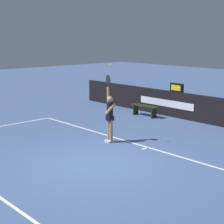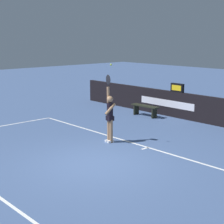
# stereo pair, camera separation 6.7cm
# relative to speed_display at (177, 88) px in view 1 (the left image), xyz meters

# --- Properties ---
(ground_plane) EXTENTS (60.00, 60.00, 0.00)m
(ground_plane) POSITION_rel_speed_display_xyz_m (2.23, -6.60, -1.35)
(ground_plane) COLOR #415986
(court_lines) EXTENTS (12.12, 5.45, 0.00)m
(court_lines) POSITION_rel_speed_display_xyz_m (2.23, -7.01, -1.35)
(court_lines) COLOR white
(court_lines) RESTS_ON ground
(back_wall) EXTENTS (16.68, 0.18, 1.16)m
(back_wall) POSITION_rel_speed_display_xyz_m (2.22, 0.00, -0.77)
(back_wall) COLOR black
(back_wall) RESTS_ON ground
(speed_display) EXTENTS (0.66, 0.15, 0.39)m
(speed_display) POSITION_rel_speed_display_xyz_m (0.00, 0.00, 0.00)
(speed_display) COLOR black
(speed_display) RESTS_ON back_wall
(tennis_player) EXTENTS (0.43, 0.44, 2.35)m
(tennis_player) POSITION_rel_speed_display_xyz_m (0.90, -4.86, -0.39)
(tennis_player) COLOR #A07652
(tennis_player) RESTS_ON ground
(tennis_ball) EXTENTS (0.06, 0.06, 0.06)m
(tennis_ball) POSITION_rel_speed_display_xyz_m (1.09, -4.97, 1.34)
(tennis_ball) COLOR #CEE532
(courtside_bench_near) EXTENTS (1.45, 0.40, 0.51)m
(courtside_bench_near) POSITION_rel_speed_display_xyz_m (-1.12, -0.87, -0.97)
(courtside_bench_near) COLOR black
(courtside_bench_near) RESTS_ON ground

